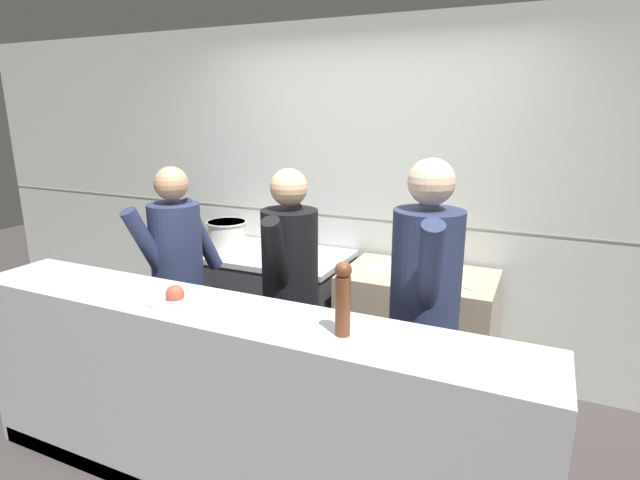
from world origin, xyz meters
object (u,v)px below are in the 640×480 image
(stock_pot, at_px, (227,235))
(sauce_pot, at_px, (298,243))
(oven_range, at_px, (271,307))
(chefs_knife, at_px, (446,281))
(pepper_mill, at_px, (343,297))
(mixing_bowl_steel, at_px, (386,263))
(chef_sous, at_px, (290,290))
(chef_line, at_px, (424,309))
(chef_head_cook, at_px, (178,276))
(plated_dish_main, at_px, (175,298))

(stock_pot, height_order, sauce_pot, stock_pot)
(stock_pot, distance_m, sauce_pot, 0.58)
(oven_range, xyz_separation_m, chefs_knife, (1.37, -0.09, 0.45))
(pepper_mill, bearing_deg, chefs_knife, 81.13)
(stock_pot, xyz_separation_m, sauce_pot, (0.58, 0.09, -0.03))
(stock_pot, height_order, chefs_knife, stock_pot)
(mixing_bowl_steel, distance_m, pepper_mill, 1.44)
(chefs_knife, bearing_deg, chef_sous, -143.57)
(mixing_bowl_steel, height_order, chef_sous, chef_sous)
(pepper_mill, bearing_deg, oven_range, 130.25)
(chef_line, bearing_deg, stock_pot, 141.50)
(chef_head_cook, bearing_deg, stock_pot, 114.72)
(oven_range, xyz_separation_m, chef_head_cook, (-0.25, -0.75, 0.45))
(oven_range, height_order, stock_pot, stock_pot)
(oven_range, xyz_separation_m, sauce_pot, (0.22, 0.05, 0.53))
(pepper_mill, height_order, chef_head_cook, chef_head_cook)
(mixing_bowl_steel, bearing_deg, chef_sous, -117.96)
(mixing_bowl_steel, relative_size, pepper_mill, 0.88)
(pepper_mill, xyz_separation_m, chef_sous, (-0.61, 0.68, -0.30))
(plated_dish_main, bearing_deg, chef_head_cook, 129.76)
(chef_sous, height_order, chef_line, chef_line)
(chefs_knife, xyz_separation_m, plated_dish_main, (-1.09, -1.29, 0.17))
(sauce_pot, bearing_deg, chef_head_cook, -120.71)
(pepper_mill, bearing_deg, stock_pot, 138.69)
(oven_range, distance_m, mixing_bowl_steel, 1.05)
(stock_pot, relative_size, chef_line, 0.18)
(mixing_bowl_steel, bearing_deg, pepper_mill, -80.34)
(stock_pot, bearing_deg, chefs_knife, -1.64)
(chefs_knife, bearing_deg, plated_dish_main, -130.35)
(pepper_mill, bearing_deg, plated_dish_main, -179.86)
(plated_dish_main, bearing_deg, pepper_mill, 0.14)
(mixing_bowl_steel, height_order, chef_head_cook, chef_head_cook)
(sauce_pot, relative_size, chef_sous, 0.16)
(sauce_pot, xyz_separation_m, chef_sous, (0.33, -0.74, -0.07))
(sauce_pot, distance_m, pepper_mill, 1.72)
(chef_head_cook, distance_m, chef_line, 1.63)
(sauce_pot, xyz_separation_m, mixing_bowl_steel, (0.70, -0.03, -0.05))
(oven_range, bearing_deg, mixing_bowl_steel, 1.01)
(mixing_bowl_steel, bearing_deg, chef_line, -60.63)
(sauce_pot, bearing_deg, stock_pot, -170.91)
(mixing_bowl_steel, xyz_separation_m, chef_head_cook, (-1.18, -0.77, -0.03))
(stock_pot, bearing_deg, sauce_pot, 9.09)
(plated_dish_main, relative_size, chef_sous, 0.16)
(chef_head_cook, bearing_deg, oven_range, 88.04)
(chefs_knife, distance_m, chef_line, 0.70)
(stock_pot, xyz_separation_m, chef_sous, (0.90, -0.65, -0.10))
(pepper_mill, bearing_deg, chef_sous, 131.91)
(stock_pot, xyz_separation_m, chef_head_cook, (0.10, -0.71, -0.11))
(chef_head_cook, bearing_deg, sauce_pot, 75.81)
(oven_range, distance_m, stock_pot, 0.67)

